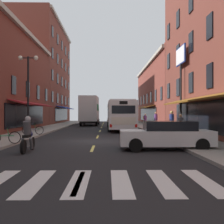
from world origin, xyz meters
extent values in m
cube|color=black|center=(0.00, 0.00, -0.05)|extent=(34.80, 80.00, 0.10)
cube|color=#DBCC4C|center=(0.00, -10.00, 0.00)|extent=(0.14, 2.40, 0.01)
cube|color=#DBCC4C|center=(0.00, -3.50, 0.00)|extent=(0.14, 2.40, 0.01)
cube|color=#DBCC4C|center=(0.00, 3.00, 0.00)|extent=(0.14, 2.40, 0.01)
cube|color=#DBCC4C|center=(0.00, 9.50, 0.00)|extent=(0.14, 2.40, 0.01)
cube|color=#DBCC4C|center=(0.00, 16.00, 0.00)|extent=(0.14, 2.40, 0.01)
cube|color=#DBCC4C|center=(0.00, 22.50, 0.00)|extent=(0.14, 2.40, 0.01)
cube|color=#DBCC4C|center=(0.00, 29.00, 0.00)|extent=(0.14, 2.40, 0.01)
cube|color=#DBCC4C|center=(0.00, 35.50, 0.00)|extent=(0.14, 2.40, 0.01)
cube|color=silver|center=(-1.10, -10.00, 0.00)|extent=(0.50, 2.80, 0.01)
cube|color=silver|center=(0.00, -10.00, 0.00)|extent=(0.50, 2.80, 0.01)
cube|color=silver|center=(1.10, -10.00, 0.00)|extent=(0.50, 2.80, 0.01)
cube|color=silver|center=(2.20, -10.00, 0.00)|extent=(0.50, 2.80, 0.01)
cube|color=silver|center=(3.30, -10.00, 0.00)|extent=(0.50, 2.80, 0.01)
cube|color=gray|center=(-5.90, 0.00, 0.07)|extent=(3.00, 80.00, 0.14)
cube|color=gray|center=(5.90, 0.00, 0.07)|extent=(3.00, 80.00, 0.14)
cube|color=#B2AD9E|center=(-7.30, 10.00, 9.87)|extent=(0.44, 19.40, 0.40)
cube|color=black|center=(-7.36, 10.00, 1.55)|extent=(0.10, 12.00, 2.10)
cube|color=maroon|center=(-6.65, 10.00, 2.75)|extent=(1.38, 11.20, 0.44)
cube|color=black|center=(-7.36, 6.00, 4.20)|extent=(0.10, 1.00, 1.60)
cube|color=black|center=(-7.36, 10.00, 4.20)|extent=(0.10, 1.00, 1.60)
cube|color=black|center=(-7.36, 14.00, 4.20)|extent=(0.10, 1.00, 1.60)
cube|color=black|center=(-7.36, 18.00, 4.20)|extent=(0.10, 1.00, 1.60)
cube|color=brown|center=(-11.40, 30.00, 8.65)|extent=(8.00, 19.90, 17.30)
cube|color=#B2AD9E|center=(-7.30, 30.00, 16.95)|extent=(0.44, 19.40, 0.40)
cube|color=black|center=(-7.36, 30.00, 1.55)|extent=(0.10, 12.00, 2.10)
cube|color=navy|center=(-6.65, 30.00, 2.75)|extent=(1.38, 11.20, 0.44)
cube|color=black|center=(-7.36, 22.00, 4.20)|extent=(0.10, 1.00, 1.60)
cube|color=black|center=(-7.36, 26.00, 4.20)|extent=(0.10, 1.00, 1.60)
cube|color=black|center=(-7.36, 30.00, 4.20)|extent=(0.10, 1.00, 1.60)
cube|color=black|center=(-7.36, 34.00, 4.20)|extent=(0.10, 1.00, 1.60)
cube|color=black|center=(-7.36, 38.00, 4.20)|extent=(0.10, 1.00, 1.60)
cube|color=black|center=(-7.36, 22.00, 7.40)|extent=(0.10, 1.00, 1.60)
cube|color=black|center=(-7.36, 26.00, 7.40)|extent=(0.10, 1.00, 1.60)
cube|color=black|center=(-7.36, 30.00, 7.40)|extent=(0.10, 1.00, 1.60)
cube|color=black|center=(-7.36, 34.00, 7.40)|extent=(0.10, 1.00, 1.60)
cube|color=black|center=(-7.36, 38.00, 7.40)|extent=(0.10, 1.00, 1.60)
cube|color=black|center=(-7.36, 22.00, 10.60)|extent=(0.10, 1.00, 1.60)
cube|color=black|center=(-7.36, 26.00, 10.60)|extent=(0.10, 1.00, 1.60)
cube|color=black|center=(-7.36, 30.00, 10.60)|extent=(0.10, 1.00, 1.60)
cube|color=black|center=(-7.36, 34.00, 10.60)|extent=(0.10, 1.00, 1.60)
cube|color=black|center=(-7.36, 38.00, 10.60)|extent=(0.10, 1.00, 1.60)
cube|color=black|center=(-7.36, 22.00, 13.80)|extent=(0.10, 1.00, 1.60)
cube|color=black|center=(-7.36, 26.00, 13.80)|extent=(0.10, 1.00, 1.60)
cube|color=black|center=(-7.36, 30.00, 13.80)|extent=(0.10, 1.00, 1.60)
cube|color=black|center=(-7.36, 34.00, 13.80)|extent=(0.10, 1.00, 1.60)
cube|color=black|center=(-7.36, 38.00, 13.80)|extent=(0.10, 1.00, 1.60)
cube|color=black|center=(7.36, 0.00, 1.55)|extent=(0.10, 16.00, 2.10)
cube|color=brown|center=(6.65, 0.00, 2.75)|extent=(1.38, 14.93, 0.44)
cube|color=black|center=(7.36, 0.00, 4.20)|extent=(0.10, 1.00, 1.60)
cube|color=black|center=(7.36, 3.81, 4.20)|extent=(0.10, 1.00, 1.60)
cube|color=black|center=(7.36, 7.62, 4.20)|extent=(0.10, 1.00, 1.60)
cube|color=black|center=(7.36, 11.43, 4.20)|extent=(0.10, 1.00, 1.60)
cube|color=black|center=(7.36, 0.00, 7.40)|extent=(0.10, 1.00, 1.60)
cube|color=black|center=(7.36, 3.81, 7.40)|extent=(0.10, 1.00, 1.60)
cube|color=black|center=(7.36, 7.62, 7.40)|extent=(0.10, 1.00, 1.60)
cube|color=black|center=(7.36, 11.43, 7.40)|extent=(0.10, 1.00, 1.60)
cube|color=black|center=(7.36, 3.81, 10.60)|extent=(0.10, 1.00, 1.60)
cube|color=black|center=(7.36, 7.62, 10.60)|extent=(0.10, 1.00, 1.60)
cube|color=black|center=(7.36, 11.43, 10.60)|extent=(0.10, 1.00, 1.60)
cube|color=brown|center=(11.40, 26.67, 5.00)|extent=(8.00, 26.57, 10.00)
cube|color=#B2AD9E|center=(7.30, 26.67, 9.65)|extent=(0.44, 26.07, 0.40)
cube|color=black|center=(7.36, 26.67, 1.55)|extent=(0.10, 16.00, 2.10)
cube|color=brown|center=(6.65, 26.67, 2.75)|extent=(1.38, 14.93, 0.44)
cube|color=black|center=(7.36, 15.24, 4.20)|extent=(0.10, 1.00, 1.60)
cube|color=black|center=(7.36, 19.05, 4.20)|extent=(0.10, 1.00, 1.60)
cube|color=black|center=(7.36, 22.86, 4.20)|extent=(0.10, 1.00, 1.60)
cube|color=black|center=(7.36, 26.67, 4.20)|extent=(0.10, 1.00, 1.60)
cube|color=black|center=(7.36, 30.48, 4.20)|extent=(0.10, 1.00, 1.60)
cube|color=black|center=(7.36, 34.29, 4.20)|extent=(0.10, 1.00, 1.60)
cube|color=black|center=(7.36, 38.10, 4.20)|extent=(0.10, 1.00, 1.60)
cylinder|color=black|center=(7.05, 5.62, 3.10)|extent=(0.18, 0.18, 5.92)
cylinder|color=black|center=(7.05, 5.62, 0.26)|extent=(0.40, 0.40, 0.24)
cube|color=navy|center=(7.05, 5.62, 6.74)|extent=(0.10, 2.64, 1.52)
cube|color=white|center=(6.99, 5.62, 6.74)|extent=(0.04, 2.48, 1.36)
cube|color=white|center=(7.11, 5.62, 6.74)|extent=(0.04, 2.48, 1.36)
cube|color=white|center=(2.08, 11.94, 1.63)|extent=(2.66, 12.11, 2.57)
cube|color=silver|center=(2.08, 11.94, 2.98)|extent=(2.45, 10.91, 0.16)
cube|color=black|center=(2.08, 12.24, 1.81)|extent=(2.68, 9.71, 0.96)
cube|color=#19723F|center=(2.08, 11.94, 0.60)|extent=(2.68, 11.71, 0.36)
cube|color=black|center=(2.03, 17.94, 1.81)|extent=(2.25, 0.14, 1.10)
cube|color=black|center=(2.13, 5.94, 2.10)|extent=(2.05, 0.14, 0.70)
cube|color=silver|center=(2.13, 5.93, 1.11)|extent=(2.15, 0.12, 0.64)
cube|color=black|center=(2.13, 5.93, 2.70)|extent=(0.70, 0.11, 0.28)
cube|color=red|center=(1.04, 5.91, 0.70)|extent=(0.20, 0.08, 0.28)
cube|color=red|center=(3.23, 5.92, 0.70)|extent=(0.20, 0.08, 0.28)
cylinder|color=black|center=(0.87, 15.97, 0.50)|extent=(0.31, 1.00, 1.00)
cylinder|color=black|center=(3.22, 15.99, 0.50)|extent=(0.31, 1.00, 1.00)
cylinder|color=black|center=(0.94, 8.38, 0.50)|extent=(0.31, 1.00, 1.00)
cylinder|color=black|center=(3.29, 8.41, 0.50)|extent=(0.31, 1.00, 1.00)
cube|color=white|center=(-1.76, 24.47, 1.55)|extent=(2.34, 2.25, 2.40)
cube|color=black|center=(-1.74, 25.54, 2.40)|extent=(2.00, 0.14, 0.80)
cube|color=silver|center=(-1.83, 20.45, 2.41)|extent=(2.51, 5.88, 3.42)
cube|color=#196633|center=(-0.61, 20.43, 2.58)|extent=(0.13, 3.50, 0.90)
cube|color=black|center=(-1.81, 21.56, 0.55)|extent=(2.05, 7.68, 0.24)
cylinder|color=black|center=(-2.86, 24.29, 0.45)|extent=(0.30, 0.91, 0.90)
cylinder|color=black|center=(-0.66, 24.25, 0.45)|extent=(0.30, 0.91, 0.90)
cylinder|color=black|center=(-2.95, 19.60, 0.45)|extent=(0.30, 0.91, 0.90)
cylinder|color=black|center=(-0.75, 19.56, 0.45)|extent=(0.30, 0.91, 0.90)
cube|color=maroon|center=(-1.94, 31.60, 0.59)|extent=(1.88, 4.63, 0.71)
cube|color=black|center=(-1.94, 31.41, 1.18)|extent=(1.70, 2.51, 0.54)
cube|color=red|center=(-2.65, 29.30, 0.85)|extent=(0.20, 0.06, 0.14)
cube|color=red|center=(-1.18, 29.32, 0.85)|extent=(0.20, 0.06, 0.14)
cylinder|color=black|center=(-2.82, 33.20, 0.32)|extent=(0.23, 0.64, 0.64)
cylinder|color=black|center=(-1.08, 33.21, 0.32)|extent=(0.23, 0.64, 0.64)
cylinder|color=black|center=(-2.79, 29.98, 0.32)|extent=(0.23, 0.64, 0.64)
cylinder|color=black|center=(-1.05, 30.00, 0.32)|extent=(0.23, 0.64, 0.64)
cube|color=silver|center=(3.59, -4.01, 0.60)|extent=(4.50, 1.89, 0.71)
cube|color=black|center=(3.77, -4.01, 1.16)|extent=(2.45, 1.67, 0.48)
cube|color=red|center=(5.77, -4.77, 0.85)|extent=(0.07, 0.20, 0.14)
cube|color=red|center=(5.82, -3.38, 0.85)|extent=(0.07, 0.20, 0.14)
cylinder|color=black|center=(2.04, -4.79, 0.32)|extent=(0.65, 0.24, 0.64)
cylinder|color=black|center=(2.10, -3.14, 0.32)|extent=(0.65, 0.24, 0.64)
cylinder|color=black|center=(5.09, -4.88, 0.32)|extent=(0.65, 0.24, 0.64)
cylinder|color=black|center=(5.14, -3.23, 0.32)|extent=(0.65, 0.24, 0.64)
cylinder|color=black|center=(-2.96, -3.82, 0.31)|extent=(0.11, 0.62, 0.62)
cylinder|color=black|center=(-2.94, -5.27, 0.31)|extent=(0.13, 0.62, 0.62)
cylinder|color=#B2B2B7|center=(-2.96, -3.94, 0.61)|extent=(0.07, 0.33, 0.68)
ellipsoid|color=navy|center=(-2.95, -4.36, 0.81)|extent=(0.33, 0.56, 0.28)
cube|color=black|center=(-2.95, -4.76, 0.74)|extent=(0.27, 0.56, 0.12)
cube|color=#B2B2B7|center=(-2.95, -4.54, 0.40)|extent=(0.25, 0.40, 0.30)
cylinder|color=#B2B2B7|center=(-2.96, -4.04, 1.02)|extent=(0.62, 0.05, 0.04)
cylinder|color=#4C4C51|center=(-2.95, -4.69, 1.13)|extent=(0.35, 0.46, 0.66)
sphere|color=#B2B2B7|center=(-2.95, -4.58, 1.53)|extent=(0.26, 0.26, 0.26)
cylinder|color=#4C4C51|center=(-3.13, -4.67, 0.40)|extent=(0.15, 0.36, 0.56)
cylinder|color=#4C4C51|center=(-2.77, -4.66, 0.40)|extent=(0.15, 0.36, 0.56)
torus|color=black|center=(-5.56, 3.63, 0.47)|extent=(0.67, 0.11, 0.66)
torus|color=black|center=(-4.51, 3.53, 0.47)|extent=(0.67, 0.11, 0.66)
cylinder|color=#1E7F3F|center=(-5.04, 3.58, 0.57)|extent=(1.00, 0.14, 0.04)
cylinder|color=#1E7F3F|center=(-4.86, 3.57, 0.75)|extent=(0.14, 0.05, 0.50)
cube|color=black|center=(-4.84, 3.56, 1.02)|extent=(0.21, 0.14, 0.06)
cylinder|color=#1E7F3F|center=(-5.48, 3.63, 1.02)|extent=(0.08, 0.48, 0.03)
torus|color=black|center=(-4.28, -2.53, 0.47)|extent=(0.67, 0.08, 0.66)
cylinder|color=#1E7F3F|center=(-4.80, -2.55, 0.57)|extent=(1.00, 0.10, 0.04)
cylinder|color=#1E7F3F|center=(-4.62, -2.54, 0.75)|extent=(0.14, 0.04, 0.50)
cube|color=black|center=(-4.60, -2.54, 1.02)|extent=(0.21, 0.13, 0.06)
cylinder|color=#4C4C51|center=(5.31, 14.84, 0.52)|extent=(0.28, 0.28, 0.77)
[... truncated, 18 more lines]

